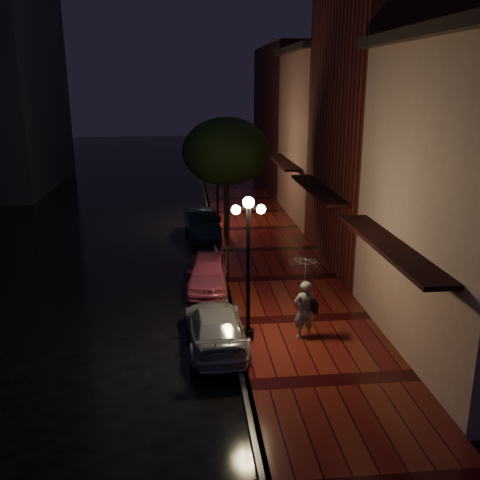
# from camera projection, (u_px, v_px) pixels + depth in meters

# --- Properties ---
(ground) EXTENTS (120.00, 120.00, 0.00)m
(ground) POSITION_uv_depth(u_px,v_px,m) (224.00, 284.00, 20.67)
(ground) COLOR black
(ground) RESTS_ON ground
(sidewalk) EXTENTS (4.50, 60.00, 0.15)m
(sidewalk) POSITION_uv_depth(u_px,v_px,m) (281.00, 280.00, 20.87)
(sidewalk) COLOR #4B0D0F
(sidewalk) RESTS_ON ground
(curb) EXTENTS (0.25, 60.00, 0.15)m
(curb) POSITION_uv_depth(u_px,v_px,m) (224.00, 282.00, 20.65)
(curb) COLOR #595451
(curb) RESTS_ON ground
(storefront_mid) EXTENTS (5.00, 8.00, 11.00)m
(storefront_mid) POSITION_uv_depth(u_px,v_px,m) (390.00, 133.00, 21.71)
(storefront_mid) COLOR #511914
(storefront_mid) RESTS_ON ground
(storefront_far) EXTENTS (5.00, 8.00, 9.00)m
(storefront_far) POSITION_uv_depth(u_px,v_px,m) (335.00, 138.00, 29.63)
(storefront_far) COLOR #8C5951
(storefront_far) RESTS_ON ground
(storefront_extra) EXTENTS (5.00, 12.00, 10.00)m
(storefront_extra) POSITION_uv_depth(u_px,v_px,m) (298.00, 118.00, 39.03)
(storefront_extra) COLOR #511914
(storefront_extra) RESTS_ON ground
(streetlamp_near) EXTENTS (0.96, 0.36, 4.31)m
(streetlamp_near) POSITION_uv_depth(u_px,v_px,m) (248.00, 261.00, 15.20)
(streetlamp_near) COLOR black
(streetlamp_near) RESTS_ON sidewalk
(streetlamp_far) EXTENTS (0.96, 0.36, 4.31)m
(streetlamp_far) POSITION_uv_depth(u_px,v_px,m) (217.00, 177.00, 28.55)
(streetlamp_far) COLOR black
(streetlamp_far) RESTS_ON sidewalk
(street_tree) EXTENTS (4.16, 4.16, 5.80)m
(street_tree) POSITION_uv_depth(u_px,v_px,m) (226.00, 154.00, 25.24)
(street_tree) COLOR black
(street_tree) RESTS_ON sidewalk
(pink_car) EXTENTS (1.81, 3.79, 1.25)m
(pink_car) POSITION_uv_depth(u_px,v_px,m) (208.00, 272.00, 20.10)
(pink_car) COLOR #EF6287
(pink_car) RESTS_ON ground
(navy_car) EXTENTS (1.80, 4.23, 1.36)m
(navy_car) POSITION_uv_depth(u_px,v_px,m) (202.00, 224.00, 26.77)
(navy_car) COLOR black
(navy_car) RESTS_ON ground
(silver_car) EXTENTS (1.82, 4.16, 1.19)m
(silver_car) POSITION_uv_depth(u_px,v_px,m) (216.00, 327.00, 15.66)
(silver_car) COLOR #B0B1B8
(silver_car) RESTS_ON ground
(woman_with_umbrella) EXTENTS (1.04, 1.06, 2.51)m
(woman_with_umbrella) POSITION_uv_depth(u_px,v_px,m) (305.00, 285.00, 15.53)
(woman_with_umbrella) COLOR silver
(woman_with_umbrella) RESTS_ON sidewalk
(parking_meter) EXTENTS (0.14, 0.12, 1.42)m
(parking_meter) POSITION_uv_depth(u_px,v_px,m) (228.00, 261.00, 20.17)
(parking_meter) COLOR black
(parking_meter) RESTS_ON sidewalk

